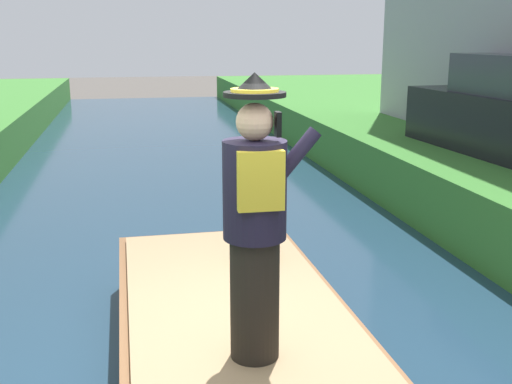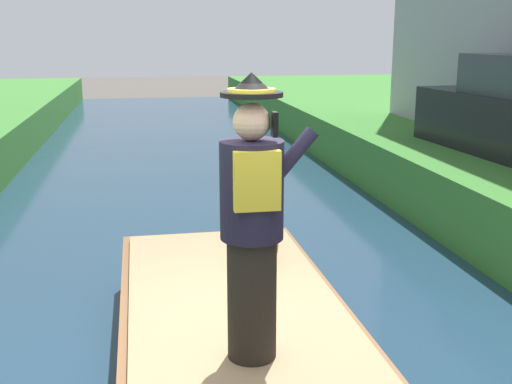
% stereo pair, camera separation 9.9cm
% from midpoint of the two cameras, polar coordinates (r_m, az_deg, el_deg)
% --- Properties ---
extents(boat, '(1.83, 4.21, 0.61)m').
position_cam_midpoint_polar(boat, '(5.16, -2.35, -13.39)').
color(boat, brown).
rests_on(boat, canal_water).
extents(person_pirate, '(0.61, 0.42, 1.85)m').
position_cam_midpoint_polar(person_pirate, '(3.96, -0.76, -2.72)').
color(person_pirate, black).
rests_on(person_pirate, boat).
extents(parrot_plush, '(0.36, 0.34, 0.57)m').
position_cam_midpoint_polar(parrot_plush, '(5.82, -0.39, -4.20)').
color(parrot_plush, blue).
rests_on(parrot_plush, boat).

